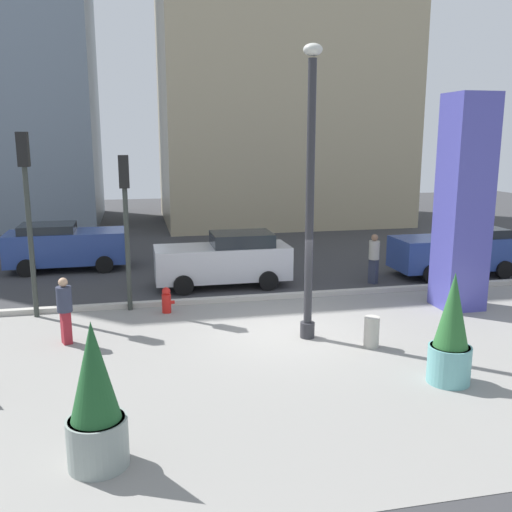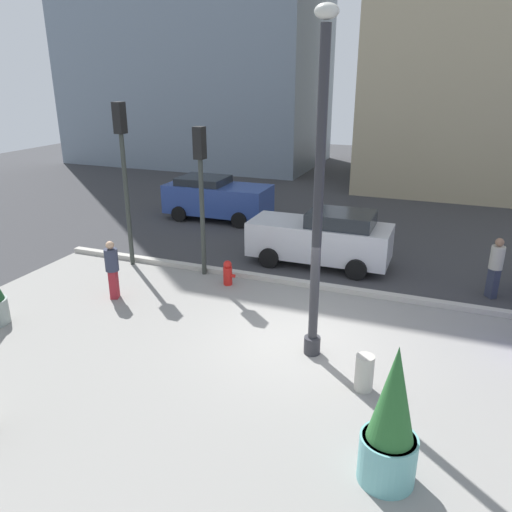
{
  "view_description": "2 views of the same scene",
  "coord_description": "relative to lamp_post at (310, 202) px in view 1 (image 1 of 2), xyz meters",
  "views": [
    {
      "loc": [
        -3.69,
        -13.12,
        4.87
      ],
      "look_at": [
        -0.87,
        -0.11,
        2.08
      ],
      "focal_mm": 39.45,
      "sensor_mm": 36.0,
      "label": 1
    },
    {
      "loc": [
        2.74,
        -9.78,
        5.8
      ],
      "look_at": [
        -1.11,
        0.03,
        1.95
      ],
      "focal_mm": 35.04,
      "sensor_mm": 36.0,
      "label": 2
    }
  ],
  "objects": [
    {
      "name": "potted_plant_mid_plaza",
      "position": [
        -4.77,
        -4.7,
        -2.36
      ],
      "size": [
        0.92,
        0.92,
        2.3
      ],
      "color": "gray",
      "rests_on": "ground_plane"
    },
    {
      "name": "pedestrian_by_curb",
      "position": [
        -5.81,
        0.83,
        -2.49
      ],
      "size": [
        0.47,
        0.47,
        1.64
      ],
      "color": "maroon",
      "rests_on": "ground_plane"
    },
    {
      "name": "car_curb_east",
      "position": [
        -1.2,
        5.43,
        -2.5
      ],
      "size": [
        4.46,
        1.93,
        1.8
      ],
      "color": "silver",
      "rests_on": "ground_plane"
    },
    {
      "name": "plaza_pavement",
      "position": [
        -0.38,
        -1.61,
        -3.4
      ],
      "size": [
        18.0,
        10.0,
        0.02
      ],
      "primitive_type": "cube",
      "color": "gray",
      "rests_on": "ground_plane"
    },
    {
      "name": "concrete_bollard",
      "position": [
        1.29,
        -0.94,
        -3.02
      ],
      "size": [
        0.36,
        0.36,
        0.75
      ],
      "primitive_type": "cylinder",
      "color": "#B2ADA3",
      "rests_on": "ground_plane"
    },
    {
      "name": "car_passing_lane",
      "position": [
        -6.68,
        9.13,
        -2.49
      ],
      "size": [
        4.39,
        2.16,
        1.75
      ],
      "color": "#2D4793",
      "rests_on": "ground_plane"
    },
    {
      "name": "ground_plane",
      "position": [
        -0.38,
        4.39,
        -3.4
      ],
      "size": [
        60.0,
        60.0,
        0.0
      ],
      "primitive_type": "plane",
      "color": "#38383A"
    },
    {
      "name": "car_intersection",
      "position": [
        7.28,
        5.21,
        -2.51
      ],
      "size": [
        4.57,
        1.98,
        1.7
      ],
      "color": "#2D4793",
      "rests_on": "ground_plane"
    },
    {
      "name": "traffic_light_far_side",
      "position": [
        -6.87,
        3.2,
        -0.03
      ],
      "size": [
        0.28,
        0.42,
        5.04
      ],
      "color": "#333833",
      "rests_on": "ground_plane"
    },
    {
      "name": "pedestrian_on_sidewalk",
      "position": [
        3.81,
        4.66,
        -2.45
      ],
      "size": [
        0.5,
        0.5,
        1.71
      ],
      "color": "#33384C",
      "rests_on": "ground_plane"
    },
    {
      "name": "curb_strip",
      "position": [
        -0.38,
        3.51,
        -3.32
      ],
      "size": [
        18.0,
        0.24,
        0.16
      ],
      "primitive_type": "cube",
      "color": "#B7B2A8",
      "rests_on": "ground_plane"
    },
    {
      "name": "potted_plant_near_right",
      "position": [
        2.01,
        -3.13,
        -2.37
      ],
      "size": [
        0.86,
        0.86,
        2.31
      ],
      "color": "#6BB2B2",
      "rests_on": "ground_plane"
    },
    {
      "name": "fire_hydrant",
      "position": [
        -3.3,
        2.8,
        -3.03
      ],
      "size": [
        0.36,
        0.26,
        0.75
      ],
      "color": "red",
      "rests_on": "ground_plane"
    },
    {
      "name": "traffic_light_corner",
      "position": [
        -4.32,
        3.3,
        -0.42
      ],
      "size": [
        0.28,
        0.42,
        4.42
      ],
      "color": "#333833",
      "rests_on": "ground_plane"
    },
    {
      "name": "art_pillar_blue",
      "position": [
        5.06,
        1.56,
        -0.35
      ],
      "size": [
        1.2,
        1.2,
        6.1
      ],
      "primitive_type": "cube",
      "color": "#4C4CAD",
      "rests_on": "ground_plane"
    },
    {
      "name": "lamp_post",
      "position": [
        0.0,
        0.0,
        0.0
      ],
      "size": [
        0.44,
        0.44,
        6.97
      ],
      "color": "#2D2D33",
      "rests_on": "ground_plane"
    }
  ]
}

